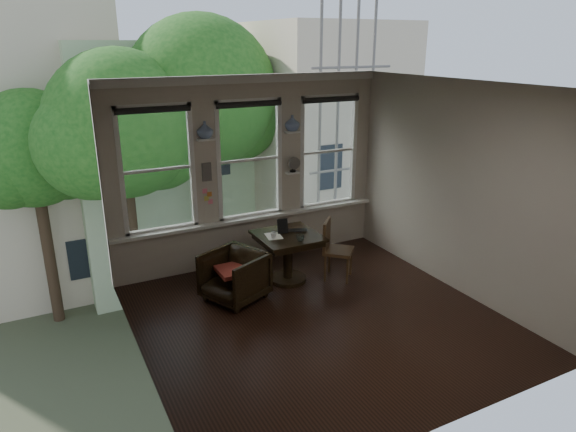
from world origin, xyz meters
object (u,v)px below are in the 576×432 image
laptop (297,232)px  mug (274,235)px  table (288,258)px  armchair_left (234,276)px  side_chair_right (339,250)px

laptop → mug: (-0.42, -0.05, 0.03)m
table → armchair_left: bearing=-168.5°
table → side_chair_right: 0.78m
table → mug: size_ratio=9.55×
table → laptop: laptop is taller
side_chair_right → laptop: (-0.56, 0.29, 0.30)m
table → laptop: (0.17, 0.02, 0.39)m
armchair_left → side_chair_right: size_ratio=0.85×
table → laptop: 0.42m
armchair_left → laptop: (1.11, 0.21, 0.41)m
armchair_left → side_chair_right: bearing=63.1°
table → armchair_left: size_ratio=1.16×
mug → table: bearing=7.7°
side_chair_right → mug: bearing=118.9°
armchair_left → mug: mug is taller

